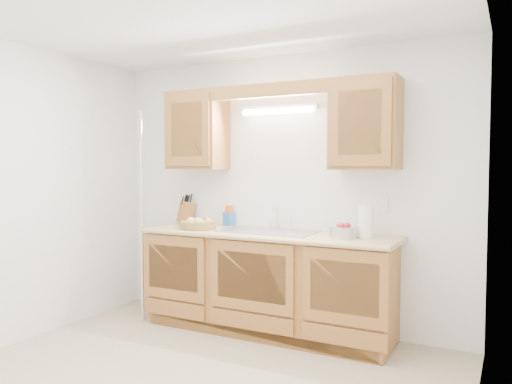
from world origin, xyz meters
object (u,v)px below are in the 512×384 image
Objects in this scene: apple_bowl at (344,231)px; paper_towel at (366,222)px; knife_block at (186,212)px; fruit_basket at (198,224)px.

paper_towel is at bearing 18.94° from apple_bowl.
paper_towel is 0.20m from apple_bowl.
paper_towel is (1.91, -0.19, 0.02)m from knife_block.
paper_towel is (1.54, 0.13, 0.08)m from fruit_basket.
apple_bowl is at bearing -161.06° from paper_towel.
apple_bowl is (1.37, 0.07, 0.01)m from fruit_basket.
fruit_basket is 0.48m from knife_block.
knife_block is 1.04× the size of apple_bowl.
apple_bowl is at bearing 16.78° from knife_block.
fruit_basket is 1.43× the size of apple_bowl.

